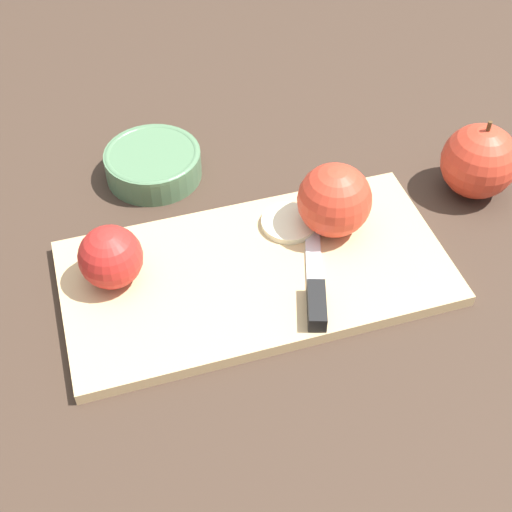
% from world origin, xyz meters
% --- Properties ---
extents(ground_plane, '(4.00, 4.00, 0.00)m').
position_xyz_m(ground_plane, '(0.00, 0.00, 0.00)').
color(ground_plane, '#38281E').
extents(cutting_board, '(0.45, 0.28, 0.01)m').
position_xyz_m(cutting_board, '(0.00, 0.00, 0.01)').
color(cutting_board, tan).
rests_on(cutting_board, ground_plane).
extents(apple_half_left, '(0.07, 0.07, 0.07)m').
position_xyz_m(apple_half_left, '(-0.14, 0.05, 0.05)').
color(apple_half_left, red).
rests_on(apple_half_left, cutting_board).
extents(apple_half_right, '(0.08, 0.08, 0.08)m').
position_xyz_m(apple_half_right, '(0.11, 0.02, 0.06)').
color(apple_half_right, red).
rests_on(apple_half_right, cutting_board).
extents(knife, '(0.08, 0.14, 0.02)m').
position_xyz_m(knife, '(0.04, -0.07, 0.02)').
color(knife, silver).
rests_on(knife, cutting_board).
extents(apple_slice, '(0.06, 0.06, 0.01)m').
position_xyz_m(apple_slice, '(0.06, 0.04, 0.02)').
color(apple_slice, beige).
rests_on(apple_slice, cutting_board).
extents(apple_whole, '(0.09, 0.09, 0.10)m').
position_xyz_m(apple_whole, '(0.30, 0.01, 0.05)').
color(apple_whole, red).
rests_on(apple_whole, ground_plane).
extents(bowl, '(0.12, 0.12, 0.04)m').
position_xyz_m(bowl, '(-0.04, 0.21, 0.02)').
color(bowl, '#4C704C').
rests_on(bowl, ground_plane).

